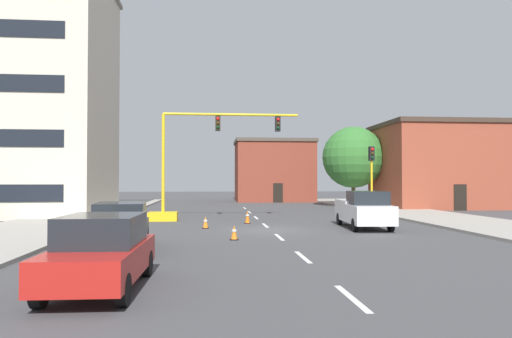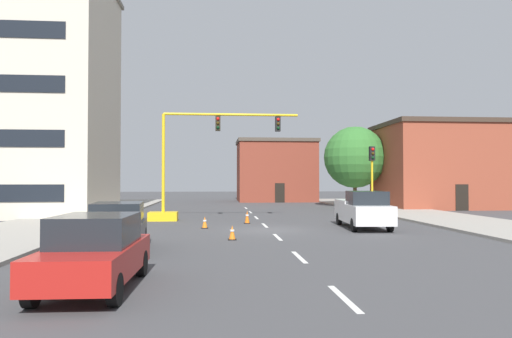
% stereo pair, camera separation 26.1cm
% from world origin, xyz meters
% --- Properties ---
extents(ground_plane, '(160.00, 160.00, 0.00)m').
position_xyz_m(ground_plane, '(0.00, 0.00, 0.00)').
color(ground_plane, '#424244').
extents(sidewalk_left, '(6.00, 56.00, 0.14)m').
position_xyz_m(sidewalk_left, '(-12.08, 8.00, 0.07)').
color(sidewalk_left, '#9E998E').
rests_on(sidewalk_left, ground_plane).
extents(sidewalk_right, '(6.00, 56.00, 0.14)m').
position_xyz_m(sidewalk_right, '(12.08, 8.00, 0.07)').
color(sidewalk_right, '#9E998E').
rests_on(sidewalk_right, ground_plane).
extents(lane_stripe_seg_0, '(0.16, 2.40, 0.01)m').
position_xyz_m(lane_stripe_seg_0, '(0.00, -14.00, 0.00)').
color(lane_stripe_seg_0, silver).
rests_on(lane_stripe_seg_0, ground_plane).
extents(lane_stripe_seg_1, '(0.16, 2.40, 0.01)m').
position_xyz_m(lane_stripe_seg_1, '(0.00, -8.50, 0.00)').
color(lane_stripe_seg_1, silver).
rests_on(lane_stripe_seg_1, ground_plane).
extents(lane_stripe_seg_2, '(0.16, 2.40, 0.01)m').
position_xyz_m(lane_stripe_seg_2, '(0.00, -3.00, 0.00)').
color(lane_stripe_seg_2, silver).
rests_on(lane_stripe_seg_2, ground_plane).
extents(lane_stripe_seg_3, '(0.16, 2.40, 0.01)m').
position_xyz_m(lane_stripe_seg_3, '(0.00, 2.50, 0.00)').
color(lane_stripe_seg_3, silver).
rests_on(lane_stripe_seg_3, ground_plane).
extents(lane_stripe_seg_4, '(0.16, 2.40, 0.01)m').
position_xyz_m(lane_stripe_seg_4, '(0.00, 8.00, 0.00)').
color(lane_stripe_seg_4, silver).
rests_on(lane_stripe_seg_4, ground_plane).
extents(lane_stripe_seg_5, '(0.16, 2.40, 0.01)m').
position_xyz_m(lane_stripe_seg_5, '(0.00, 13.50, 0.00)').
color(lane_stripe_seg_5, silver).
rests_on(lane_stripe_seg_5, ground_plane).
extents(lane_stripe_seg_6, '(0.16, 2.40, 0.01)m').
position_xyz_m(lane_stripe_seg_6, '(0.00, 19.00, 0.00)').
color(lane_stripe_seg_6, silver).
rests_on(lane_stripe_seg_6, ground_plane).
extents(building_brick_center, '(9.39, 7.47, 7.37)m').
position_xyz_m(building_brick_center, '(4.51, 32.74, 3.70)').
color(building_brick_center, brown).
rests_on(building_brick_center, ground_plane).
extents(building_row_right, '(10.32, 8.79, 7.82)m').
position_xyz_m(building_row_right, '(17.67, 17.93, 3.92)').
color(building_row_right, brown).
rests_on(building_row_right, ground_plane).
extents(traffic_signal_gantry, '(9.47, 1.20, 6.83)m').
position_xyz_m(traffic_signal_gantry, '(-4.82, 6.12, 2.27)').
color(traffic_signal_gantry, yellow).
rests_on(traffic_signal_gantry, ground_plane).
extents(traffic_light_pole_right, '(0.32, 0.47, 4.80)m').
position_xyz_m(traffic_light_pole_right, '(7.62, 6.61, 3.53)').
color(traffic_light_pole_right, yellow).
rests_on(traffic_light_pole_right, ground_plane).
extents(tree_right_far, '(5.87, 5.87, 7.68)m').
position_xyz_m(tree_right_far, '(10.51, 20.15, 4.73)').
color(tree_right_far, '#4C3823').
rests_on(tree_right_far, ground_plane).
extents(pickup_truck_white, '(2.33, 5.51, 1.99)m').
position_xyz_m(pickup_truck_white, '(5.05, 0.51, 0.97)').
color(pickup_truck_white, white).
rests_on(pickup_truck_white, ground_plane).
extents(sedan_dark_gray_near_left, '(2.24, 4.65, 1.74)m').
position_xyz_m(sedan_dark_gray_near_left, '(-6.32, -6.54, 0.89)').
color(sedan_dark_gray_near_left, '#3D3D42').
rests_on(sedan_dark_gray_near_left, ground_plane).
extents(sedan_red_mid_left, '(1.96, 4.54, 1.74)m').
position_xyz_m(sedan_red_mid_left, '(-5.60, -12.68, 0.89)').
color(sedan_red_mid_left, '#B21E19').
rests_on(sedan_red_mid_left, ground_plane).
extents(traffic_cone_roadside_a, '(0.36, 0.36, 0.77)m').
position_xyz_m(traffic_cone_roadside_a, '(-0.91, 3.72, 0.38)').
color(traffic_cone_roadside_a, black).
rests_on(traffic_cone_roadside_a, ground_plane).
extents(traffic_cone_roadside_b, '(0.36, 0.36, 0.64)m').
position_xyz_m(traffic_cone_roadside_b, '(-3.34, 1.15, 0.31)').
color(traffic_cone_roadside_b, black).
rests_on(traffic_cone_roadside_b, ground_plane).
extents(traffic_cone_roadside_c, '(0.36, 0.36, 0.63)m').
position_xyz_m(traffic_cone_roadside_c, '(-2.06, -3.81, 0.31)').
color(traffic_cone_roadside_c, black).
rests_on(traffic_cone_roadside_c, ground_plane).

